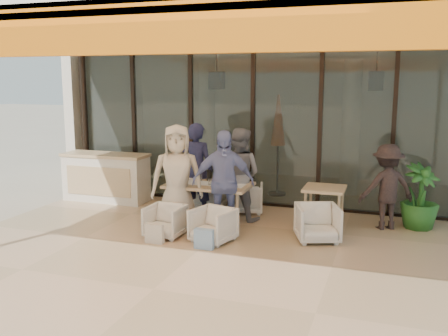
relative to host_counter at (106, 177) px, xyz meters
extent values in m
plane|color=#C6B293|center=(3.03, -2.30, -0.53)|extent=(70.00, 70.00, 0.00)
cube|color=tan|center=(3.03, -2.30, -0.53)|extent=(8.00, 6.00, 0.01)
cube|color=silver|center=(3.03, -2.30, 2.77)|extent=(8.00, 6.00, 0.20)
cube|color=#D6640B|center=(3.03, -5.24, 2.49)|extent=(8.00, 0.12, 0.45)
cube|color=orange|center=(3.03, -4.55, 2.61)|extent=(8.00, 1.50, 0.06)
cylinder|color=black|center=(-0.85, 0.58, 1.07)|extent=(0.12, 0.12, 3.20)
cube|color=#9EADA3|center=(3.03, 0.70, 1.07)|extent=(8.00, 0.03, 3.20)
cube|color=black|center=(3.03, 0.70, -0.49)|extent=(8.00, 0.10, 0.08)
cube|color=black|center=(3.03, 0.70, 2.63)|extent=(8.00, 0.10, 0.08)
cube|color=black|center=(-0.97, 0.70, 1.07)|extent=(0.08, 0.10, 3.20)
cube|color=black|center=(0.33, 0.70, 1.07)|extent=(0.08, 0.10, 3.20)
cube|color=black|center=(1.68, 0.70, 1.07)|extent=(0.08, 0.10, 3.20)
cube|color=black|center=(3.03, 0.70, 1.07)|extent=(0.08, 0.10, 3.20)
cube|color=black|center=(4.38, 0.70, 1.07)|extent=(0.08, 0.10, 3.20)
cube|color=black|center=(5.73, 0.70, 1.07)|extent=(0.08, 0.10, 3.20)
cube|color=silver|center=(3.03, 4.20, 1.17)|extent=(9.00, 0.25, 3.40)
cube|color=silver|center=(-1.37, 2.45, 1.17)|extent=(0.25, 3.50, 3.40)
cube|color=silver|center=(3.03, 2.45, 2.87)|extent=(9.00, 3.50, 0.25)
cube|color=tan|center=(3.03, 2.45, -0.52)|extent=(8.00, 3.50, 0.02)
cylinder|color=silver|center=(1.43, 2.30, 0.97)|extent=(0.40, 0.40, 3.00)
cylinder|color=silver|center=(4.83, 2.30, 0.97)|extent=(0.40, 0.40, 3.00)
cylinder|color=black|center=(1.83, 1.90, 2.47)|extent=(0.03, 0.03, 0.70)
cube|color=black|center=(1.83, 1.90, 2.02)|extent=(0.30, 0.30, 0.40)
sphere|color=#FFBF72|center=(1.83, 1.90, 2.02)|extent=(0.18, 0.18, 0.18)
cylinder|color=black|center=(5.33, 1.90, 2.47)|extent=(0.03, 0.03, 0.70)
cube|color=black|center=(5.33, 1.90, 2.02)|extent=(0.30, 0.30, 0.40)
sphere|color=#FFBF72|center=(5.33, 1.90, 2.02)|extent=(0.18, 0.18, 0.18)
cylinder|color=black|center=(3.33, 1.70, -0.48)|extent=(0.40, 0.40, 0.05)
cylinder|color=black|center=(3.33, 1.70, 0.52)|extent=(0.04, 0.04, 2.10)
cone|color=orange|center=(3.33, 1.70, 1.17)|extent=(0.32, 0.32, 1.10)
cube|color=silver|center=(0.00, 0.00, -0.03)|extent=(1.80, 0.60, 1.00)
cube|color=tan|center=(0.00, 0.00, 0.48)|extent=(1.85, 0.65, 0.06)
cube|color=tan|center=(0.00, -0.31, -0.03)|extent=(1.50, 0.02, 0.60)
cube|color=tan|center=(2.66, -0.86, 0.19)|extent=(1.50, 0.90, 0.05)
cube|color=white|center=(2.66, -0.86, 0.21)|extent=(1.30, 0.35, 0.01)
cylinder|color=tan|center=(2.04, -1.18, -0.18)|extent=(0.06, 0.06, 0.70)
cylinder|color=tan|center=(3.28, -1.18, -0.18)|extent=(0.06, 0.06, 0.70)
cylinder|color=tan|center=(2.04, -0.54, -0.18)|extent=(0.06, 0.06, 0.70)
cylinder|color=tan|center=(3.28, -0.54, -0.18)|extent=(0.06, 0.06, 0.70)
cylinder|color=white|center=(2.21, -1.01, 0.27)|extent=(0.06, 0.06, 0.11)
cylinder|color=white|center=(2.41, -0.66, 0.27)|extent=(0.06, 0.06, 0.11)
cylinder|color=white|center=(2.71, -0.96, 0.27)|extent=(0.06, 0.06, 0.11)
cylinder|color=white|center=(2.96, -0.68, 0.27)|extent=(0.06, 0.06, 0.11)
cylinder|color=white|center=(3.16, -1.06, 0.27)|extent=(0.06, 0.06, 0.11)
cylinder|color=white|center=(2.11, -0.81, 0.27)|extent=(0.06, 0.06, 0.11)
cylinder|color=brown|center=(2.11, -0.71, 0.30)|extent=(0.07, 0.07, 0.16)
cylinder|color=black|center=(2.56, -0.58, 0.30)|extent=(0.09, 0.09, 0.17)
cylinder|color=black|center=(2.56, -0.58, 0.39)|extent=(0.10, 0.10, 0.01)
cylinder|color=white|center=(2.21, -1.16, 0.22)|extent=(0.22, 0.22, 0.01)
cylinder|color=white|center=(3.11, -1.16, 0.22)|extent=(0.22, 0.22, 0.01)
cylinder|color=white|center=(2.21, -0.54, 0.22)|extent=(0.22, 0.22, 0.01)
cylinder|color=white|center=(3.11, -0.54, 0.22)|extent=(0.22, 0.22, 0.01)
imported|color=silver|center=(2.24, 0.09, -0.17)|extent=(0.73, 0.69, 0.72)
imported|color=silver|center=(3.08, 0.09, -0.21)|extent=(0.75, 0.72, 0.65)
imported|color=silver|center=(2.24, -1.81, -0.23)|extent=(0.60, 0.57, 0.60)
imported|color=silver|center=(3.08, -1.81, -0.22)|extent=(0.73, 0.71, 0.62)
imported|color=#191C39|center=(2.24, -0.41, 0.36)|extent=(0.67, 0.45, 1.79)
imported|color=slate|center=(3.08, -0.41, 0.33)|extent=(0.91, 0.75, 1.72)
imported|color=beige|center=(2.24, -1.31, 0.39)|extent=(1.05, 0.87, 1.83)
imported|color=#6C7DB5|center=(3.08, -1.31, 0.35)|extent=(1.12, 0.75, 1.77)
cube|color=silver|center=(2.24, -2.21, -0.36)|extent=(0.30, 0.10, 0.34)
cube|color=#99BFD8|center=(3.08, -2.21, -0.36)|extent=(0.30, 0.10, 0.34)
cube|color=tan|center=(4.66, -0.47, 0.19)|extent=(0.70, 0.70, 0.05)
cylinder|color=tan|center=(4.38, -0.75, -0.18)|extent=(0.05, 0.05, 0.70)
cylinder|color=tan|center=(4.94, -0.75, -0.18)|extent=(0.05, 0.05, 0.70)
cylinder|color=tan|center=(4.38, -0.19, -0.18)|extent=(0.05, 0.05, 0.70)
cylinder|color=tan|center=(4.94, -0.19, -0.18)|extent=(0.05, 0.05, 0.70)
imported|color=silver|center=(4.66, -1.22, -0.20)|extent=(0.83, 0.80, 0.67)
imported|color=black|center=(5.68, -0.18, 0.22)|extent=(1.12, 0.93, 1.50)
imported|color=#1E5919|center=(6.23, 0.02, 0.05)|extent=(0.92, 0.92, 1.16)
camera|label=1|loc=(5.74, -9.01, 2.07)|focal=40.00mm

